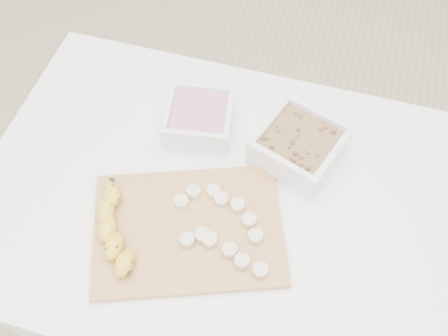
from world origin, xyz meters
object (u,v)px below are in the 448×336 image
(bowl_yogurt, at_px, (199,118))
(cutting_board, at_px, (188,229))
(table, at_px, (220,217))
(bowl_granola, at_px, (299,145))
(banana, at_px, (115,230))

(bowl_yogurt, xyz_separation_m, cutting_board, (0.05, -0.25, -0.03))
(table, xyz_separation_m, bowl_granola, (0.13, 0.14, 0.13))
(table, distance_m, banana, 0.25)
(bowl_yogurt, xyz_separation_m, bowl_granola, (0.22, -0.01, 0.00))
(bowl_granola, relative_size, banana, 1.05)
(table, xyz_separation_m, banana, (-0.16, -0.14, 0.13))
(bowl_yogurt, bearing_deg, table, -59.29)
(bowl_granola, xyz_separation_m, cutting_board, (-0.17, -0.23, -0.03))
(table, bearing_deg, banana, -139.13)
(bowl_yogurt, bearing_deg, banana, -103.92)
(table, relative_size, bowl_granola, 4.89)
(table, height_order, bowl_yogurt, bowl_yogurt)
(bowl_granola, bearing_deg, cutting_board, -126.00)
(bowl_yogurt, relative_size, banana, 0.83)
(bowl_yogurt, height_order, cutting_board, bowl_yogurt)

